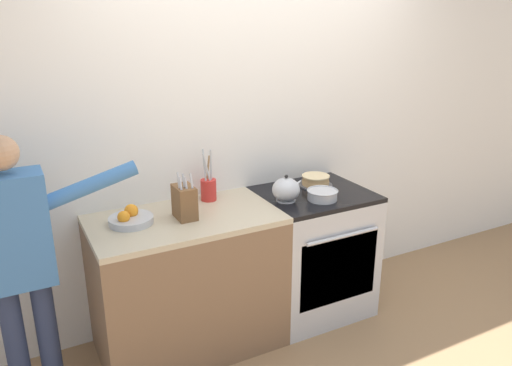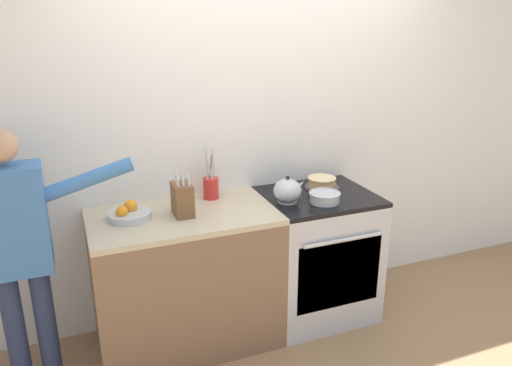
% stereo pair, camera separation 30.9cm
% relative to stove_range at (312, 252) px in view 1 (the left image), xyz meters
% --- Properties ---
extents(ground_plane, '(16.00, 16.00, 0.00)m').
position_rel_stove_range_xyz_m(ground_plane, '(-0.28, -0.32, -0.45)').
color(ground_plane, '#93704C').
extents(wall_back, '(8.00, 0.04, 2.60)m').
position_rel_stove_range_xyz_m(wall_back, '(-0.28, 0.34, 0.85)').
color(wall_back, silver).
rests_on(wall_back, ground_plane).
extents(counter_cabinet, '(1.13, 0.64, 0.89)m').
position_rel_stove_range_xyz_m(counter_cabinet, '(-0.93, 0.00, -0.00)').
color(counter_cabinet, brown).
rests_on(counter_cabinet, ground_plane).
extents(stove_range, '(0.73, 0.67, 0.89)m').
position_rel_stove_range_xyz_m(stove_range, '(0.00, 0.00, 0.00)').
color(stove_range, '#B7BABF').
rests_on(stove_range, ground_plane).
extents(layer_cake, '(0.24, 0.24, 0.08)m').
position_rel_stove_range_xyz_m(layer_cake, '(0.08, 0.12, 0.48)').
color(layer_cake, '#4C4C51').
rests_on(layer_cake, stove_range).
extents(tea_kettle, '(0.22, 0.18, 0.18)m').
position_rel_stove_range_xyz_m(tea_kettle, '(-0.25, -0.04, 0.52)').
color(tea_kettle, '#B7BABF').
rests_on(tea_kettle, stove_range).
extents(mixing_bowl, '(0.20, 0.20, 0.07)m').
position_rel_stove_range_xyz_m(mixing_bowl, '(-0.03, -0.14, 0.48)').
color(mixing_bowl, '#B7BABF').
rests_on(mixing_bowl, stove_range).
extents(knife_block, '(0.11, 0.17, 0.29)m').
position_rel_stove_range_xyz_m(knife_block, '(-0.93, -0.01, 0.55)').
color(knife_block, brown).
rests_on(knife_block, counter_cabinet).
extents(utensil_crock, '(0.10, 0.10, 0.34)m').
position_rel_stove_range_xyz_m(utensil_crock, '(-0.69, 0.20, 0.53)').
color(utensil_crock, red).
rests_on(utensil_crock, counter_cabinet).
extents(fruit_bowl, '(0.26, 0.26, 0.10)m').
position_rel_stove_range_xyz_m(fruit_bowl, '(-1.24, 0.06, 0.48)').
color(fruit_bowl, '#B7BABF').
rests_on(fruit_bowl, counter_cabinet).
extents(person_baker, '(0.89, 0.20, 1.50)m').
position_rel_stove_range_xyz_m(person_baker, '(-1.83, -0.06, 0.44)').
color(person_baker, '#283351').
rests_on(person_baker, ground_plane).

